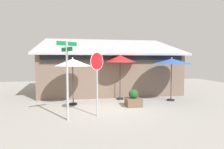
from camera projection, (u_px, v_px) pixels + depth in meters
name	position (u px, v px, depth m)	size (l,w,h in m)	color
ground_plane	(113.00, 109.00, 9.57)	(28.00, 28.00, 0.10)	#9E9B93
cafe_building	(108.00, 72.00, 14.70)	(9.99, 6.02, 4.28)	#705B4C
street_sign_post	(67.00, 72.00, 7.49)	(0.82, 0.76, 3.12)	#A8AAB2
stop_sign	(97.00, 72.00, 8.08)	(0.59, 0.51, 2.72)	#A8AAB2
patio_umbrella_ivory_left	(73.00, 63.00, 10.18)	(1.92, 1.92, 2.54)	black
patio_umbrella_crimson_center	(120.00, 59.00, 11.61)	(1.97, 1.97, 2.77)	black
patio_umbrella_royal_blue_right	(172.00, 62.00, 11.25)	(2.35, 2.35, 2.56)	black
sidewalk_planter	(133.00, 100.00, 9.98)	(0.78, 0.78, 0.89)	brown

